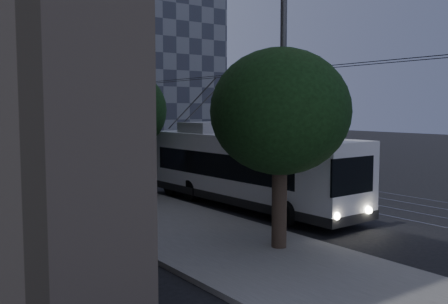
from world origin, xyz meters
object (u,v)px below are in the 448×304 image
at_px(car_white_b, 71,152).
at_px(car_white_d, 31,146).
at_px(trolleybus, 243,168).
at_px(streetlamp_near, 294,44).
at_px(pickup_silver, 118,164).
at_px(car_white_c, 41,150).
at_px(streetlamp_far, 33,78).
at_px(car_white_a, 87,161).

height_order(car_white_b, car_white_d, car_white_d).
relative_size(trolleybus, streetlamp_near, 1.17).
relative_size(trolleybus, car_white_b, 2.56).
distance_m(pickup_silver, car_white_c, 13.43).
bearing_deg(trolleybus, streetlamp_near, -114.81).
bearing_deg(trolleybus, car_white_b, 87.02).
distance_m(trolleybus, car_white_c, 26.09).
height_order(pickup_silver, streetlamp_near, streetlamp_near).
bearing_deg(car_white_b, trolleybus, -113.35).
xyz_separation_m(car_white_d, streetlamp_far, (-1.70, -7.82, 5.84)).
bearing_deg(pickup_silver, car_white_d, 100.24).
bearing_deg(trolleybus, pickup_silver, 88.75).
bearing_deg(trolleybus, car_white_d, 89.06).
bearing_deg(streetlamp_far, car_white_d, 77.72).
bearing_deg(streetlamp_near, trolleybus, 67.15).
bearing_deg(car_white_d, car_white_a, -106.76).
distance_m(car_white_b, car_white_d, 8.37).
height_order(pickup_silver, car_white_a, same).
relative_size(pickup_silver, car_white_a, 1.23).
bearing_deg(trolleybus, car_white_a, 92.48).
distance_m(car_white_a, car_white_c, 10.73).
bearing_deg(car_white_a, pickup_silver, -56.66).
distance_m(car_white_a, streetlamp_near, 21.43).
bearing_deg(car_white_d, car_white_b, -97.87).
height_order(car_white_a, car_white_d, car_white_a).
relative_size(trolleybus, pickup_silver, 2.30).
xyz_separation_m(car_white_c, streetlamp_near, (-1.08, -31.43, 5.41)).
distance_m(trolleybus, car_white_a, 15.39).
height_order(car_white_b, streetlamp_near, streetlamp_near).
bearing_deg(streetlamp_near, car_white_d, 87.34).
height_order(car_white_b, streetlamp_far, streetlamp_far).
distance_m(car_white_a, car_white_d, 16.17).
bearing_deg(car_white_c, car_white_d, 71.17).
height_order(streetlamp_near, streetlamp_far, streetlamp_far).
height_order(car_white_d, streetlamp_near, streetlamp_near).
height_order(car_white_a, streetlamp_far, streetlamp_far).
bearing_deg(trolleybus, car_white_c, 90.65).
height_order(car_white_a, car_white_b, car_white_a).
distance_m(pickup_silver, streetlamp_near, 18.97).
relative_size(car_white_b, car_white_c, 1.02).
relative_size(car_white_a, streetlamp_near, 0.41).
xyz_separation_m(car_white_a, car_white_d, (0.63, 16.16, -0.03)).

